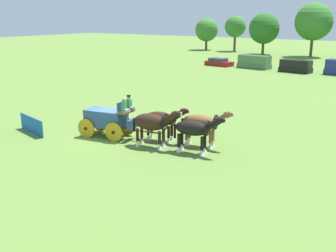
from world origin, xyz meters
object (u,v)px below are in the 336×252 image
Objects in this scene: draft_horse_rear_off at (152,123)px; parked_vehicle_a at (219,62)px; parked_vehicle_b at (254,62)px; parked_vehicle_c at (296,66)px; draft_horse_rear_near at (162,120)px; draft_horse_lead_off at (195,130)px; show_wagon at (108,119)px; draft_horse_lead_near at (202,123)px.

draft_horse_rear_off is 0.70× the size of parked_vehicle_a.
parked_vehicle_b is 1.14× the size of parked_vehicle_c.
draft_horse_rear_off reaches higher than parked_vehicle_a.
draft_horse_lead_off is (2.78, -0.85, 0.03)m from draft_horse_rear_near.
parked_vehicle_c reaches higher than parked_vehicle_a.
parked_vehicle_b is at bearing 1.04° from parked_vehicle_a.
parked_vehicle_b is at bearing 107.23° from draft_horse_lead_off.
parked_vehicle_a is at bearing 176.59° from parked_vehicle_c.
parked_vehicle_c is (0.97, 36.13, -0.37)m from show_wagon.
draft_horse_lead_off is at bearing -65.01° from parked_vehicle_a.
show_wagon is 1.26× the size of parked_vehicle_a.
parked_vehicle_c is at bearing 98.13° from draft_horse_lead_off.
show_wagon is 1.79× the size of draft_horse_rear_off.
parked_vehicle_b is at bearing 103.48° from draft_horse_rear_near.
parked_vehicle_b is (5.66, 0.10, 0.41)m from parked_vehicle_a.
parked_vehicle_a is 1.00× the size of parked_vehicle_c.
draft_horse_rear_near is 0.69× the size of parked_vehicle_c.
draft_horse_rear_near is at bearing 163.02° from draft_horse_lead_off.
show_wagon reaches higher than draft_horse_rear_off.
parked_vehicle_a is at bearing -178.96° from parked_vehicle_b.
draft_horse_lead_near reaches higher than parked_vehicle_c.
parked_vehicle_b is at bearing 98.12° from show_wagon.
draft_horse_lead_off is at bearing -16.98° from draft_horse_rear_near.
parked_vehicle_b is (-8.57, 35.73, -0.41)m from draft_horse_rear_near.
draft_horse_rear_off is 39.64m from parked_vehicle_a.
show_wagon is at bearing -73.48° from parked_vehicle_a.
parked_vehicle_b is 6.29m from parked_vehicle_c.
show_wagon is 1.84× the size of draft_horse_rear_near.
draft_horse_rear_near is 36.75m from parked_vehicle_b.
draft_horse_rear_off is 2.63m from draft_horse_lead_off.
draft_horse_lead_near reaches higher than draft_horse_rear_near.
parked_vehicle_c is at bearing 88.47° from show_wagon.
parked_vehicle_a is (-16.78, 35.20, -0.89)m from draft_horse_lead_near.
draft_horse_lead_near reaches higher than draft_horse_lead_off.
draft_horse_lead_near reaches higher than parked_vehicle_a.
parked_vehicle_b is (-11.35, 36.58, -0.44)m from draft_horse_lead_off.
draft_horse_lead_off reaches higher than parked_vehicle_a.
parked_vehicle_c is (11.89, -0.71, 0.32)m from parked_vehicle_a.
parked_vehicle_c is (6.24, -0.81, -0.10)m from parked_vehicle_b.
draft_horse_lead_near is 0.63× the size of parked_vehicle_b.
draft_horse_lead_near is at bearing 35.95° from draft_horse_rear_off.
draft_horse_lead_off is (2.59, 0.44, -0.08)m from draft_horse_rear_off.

